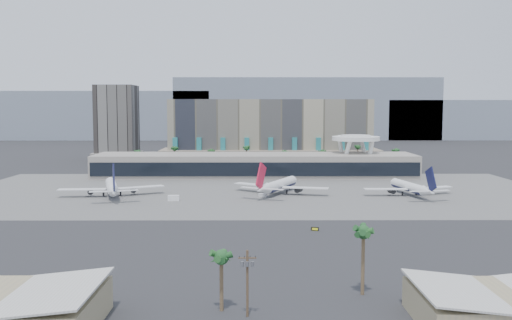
{
  "coord_description": "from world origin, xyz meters",
  "views": [
    {
      "loc": [
        -0.94,
        -193.94,
        36.98
      ],
      "look_at": [
        0.18,
        40.0,
        15.26
      ],
      "focal_mm": 40.0,
      "sensor_mm": 36.0,
      "label": 1
    }
  ],
  "objects_px": {
    "utility_pole": "(247,277)",
    "taxiway_sign": "(315,229)",
    "airliner_right": "(410,187)",
    "service_vehicle_b": "(263,195)",
    "airliner_centre": "(279,185)",
    "airliner_left": "(112,187)",
    "service_vehicle_a": "(174,198)"
  },
  "relations": [
    {
      "from": "airliner_left",
      "to": "service_vehicle_b",
      "type": "bearing_deg",
      "value": -18.46
    },
    {
      "from": "utility_pole",
      "to": "service_vehicle_b",
      "type": "distance_m",
      "value": 134.94
    },
    {
      "from": "airliner_right",
      "to": "taxiway_sign",
      "type": "height_order",
      "value": "airliner_right"
    },
    {
      "from": "service_vehicle_a",
      "to": "taxiway_sign",
      "type": "bearing_deg",
      "value": -51.84
    },
    {
      "from": "airliner_left",
      "to": "service_vehicle_b",
      "type": "distance_m",
      "value": 62.77
    },
    {
      "from": "airliner_centre",
      "to": "airliner_right",
      "type": "height_order",
      "value": "airliner_centre"
    },
    {
      "from": "airliner_right",
      "to": "airliner_left",
      "type": "bearing_deg",
      "value": 169.61
    },
    {
      "from": "airliner_centre",
      "to": "service_vehicle_b",
      "type": "bearing_deg",
      "value": -104.59
    },
    {
      "from": "airliner_left",
      "to": "taxiway_sign",
      "type": "height_order",
      "value": "airliner_left"
    },
    {
      "from": "airliner_left",
      "to": "utility_pole",
      "type": "bearing_deg",
      "value": -83.32
    },
    {
      "from": "service_vehicle_b",
      "to": "taxiway_sign",
      "type": "height_order",
      "value": "service_vehicle_b"
    },
    {
      "from": "utility_pole",
      "to": "service_vehicle_b",
      "type": "height_order",
      "value": "utility_pole"
    },
    {
      "from": "airliner_right",
      "to": "service_vehicle_b",
      "type": "xyz_separation_m",
      "value": [
        -62.13,
        -3.91,
        -2.78
      ]
    },
    {
      "from": "utility_pole",
      "to": "airliner_left",
      "type": "xyz_separation_m",
      "value": [
        -57.77,
        137.23,
        -3.22
      ]
    },
    {
      "from": "utility_pole",
      "to": "airliner_right",
      "type": "xyz_separation_m",
      "value": [
        67.0,
        138.61,
        -3.59
      ]
    },
    {
      "from": "taxiway_sign",
      "to": "utility_pole",
      "type": "bearing_deg",
      "value": -93.06
    },
    {
      "from": "utility_pole",
      "to": "taxiway_sign",
      "type": "bearing_deg",
      "value": 74.48
    },
    {
      "from": "utility_pole",
      "to": "airliner_centre",
      "type": "relative_size",
      "value": 0.29
    },
    {
      "from": "airliner_centre",
      "to": "taxiway_sign",
      "type": "relative_size",
      "value": 17.34
    },
    {
      "from": "airliner_left",
      "to": "airliner_centre",
      "type": "xyz_separation_m",
      "value": [
        69.63,
        6.07,
        -0.04
      ]
    },
    {
      "from": "airliner_left",
      "to": "airliner_right",
      "type": "distance_m",
      "value": 124.78
    },
    {
      "from": "airliner_centre",
      "to": "service_vehicle_b",
      "type": "relative_size",
      "value": 13.75
    },
    {
      "from": "service_vehicle_a",
      "to": "utility_pole",
      "type": "bearing_deg",
      "value": -80.37
    },
    {
      "from": "airliner_centre",
      "to": "taxiway_sign",
      "type": "height_order",
      "value": "airliner_centre"
    },
    {
      "from": "utility_pole",
      "to": "service_vehicle_b",
      "type": "xyz_separation_m",
      "value": [
        4.87,
        134.7,
        -6.36
      ]
    },
    {
      "from": "service_vehicle_b",
      "to": "service_vehicle_a",
      "type": "bearing_deg",
      "value": -149.48
    },
    {
      "from": "taxiway_sign",
      "to": "airliner_right",
      "type": "bearing_deg",
      "value": 67.62
    },
    {
      "from": "airliner_left",
      "to": "service_vehicle_b",
      "type": "xyz_separation_m",
      "value": [
        62.64,
        -2.53,
        -3.15
      ]
    },
    {
      "from": "airliner_right",
      "to": "taxiway_sign",
      "type": "relative_size",
      "value": 16.87
    },
    {
      "from": "airliner_centre",
      "to": "airliner_right",
      "type": "distance_m",
      "value": 55.34
    },
    {
      "from": "utility_pole",
      "to": "taxiway_sign",
      "type": "xyz_separation_m",
      "value": [
        19.55,
        70.42,
        -6.6
      ]
    },
    {
      "from": "service_vehicle_b",
      "to": "utility_pole",
      "type": "bearing_deg",
      "value": -75.79
    }
  ]
}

